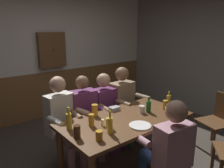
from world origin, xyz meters
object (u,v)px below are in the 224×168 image
Objects in this scene: condiment_caddy at (114,108)px; person_0 at (63,119)px; dining_table at (126,126)px; wall_dart_cabinet at (52,50)px; person_3 at (124,101)px; pint_glass_4 at (165,105)px; table_candle at (103,123)px; pint_glass_3 at (95,110)px; plate_0 at (140,126)px; bottle_3 at (110,125)px; pint_glass_1 at (142,109)px; pint_glass_0 at (99,136)px; pint_glass_2 at (77,132)px; chair_empty_far_end at (219,120)px; pint_glass_6 at (91,120)px; person_4 at (168,146)px; bottle_1 at (149,106)px; bottle_0 at (168,101)px; pint_glass_5 at (109,123)px; bottle_2 at (69,120)px; person_2 at (106,108)px; person_1 at (85,114)px.

person_0 is at bearing 151.11° from condiment_caddy.
dining_table is 2.40× the size of wall_dart_cabinet.
person_3 is 9.66× the size of pint_glass_4.
table_candle is 0.33m from pint_glass_3.
plate_0 is 1.00× the size of bottle_3.
pint_glass_0 is at bearing -164.49° from pint_glass_1.
table_candle is (-0.36, 0.01, 0.15)m from dining_table.
pint_glass_2 is at bearing 67.18° from person_0.
bottle_3 is at bearing -21.38° from pint_glass_2.
person_3 is 15.73× the size of table_candle.
chair_empty_far_end is at bearing -6.64° from plate_0.
pint_glass_2 is (-1.04, -0.06, 0.02)m from pint_glass_1.
pint_glass_2 is (-0.34, 0.13, -0.03)m from bottle_3.
pint_glass_6 is 0.21× the size of wall_dart_cabinet.
person_4 is (0.57, -1.32, -0.02)m from person_0.
bottle_1 is at bearing 165.04° from pint_glass_4.
pint_glass_1 is 0.78× the size of pint_glass_4.
person_3 reaches higher than bottle_3.
pint_glass_5 is (-1.09, -0.01, -0.03)m from bottle_0.
person_3 is at bearing 103.19° from bottle_0.
bottle_3 is 1.71× the size of pint_glass_3.
bottle_2 is at bearing -170.45° from condiment_caddy.
person_2 is 4.60× the size of bottle_3.
plate_0 is (-0.09, -0.59, -0.02)m from condiment_caddy.
person_4 is 4.61× the size of plate_0.
plate_0 is (-0.03, 0.39, 0.10)m from person_4.
person_4 is at bearing -112.88° from pint_glass_1.
dining_table is 0.76m from bottle_2.
person_2 is 1.04m from bottle_2.
pint_glass_3 is 0.42m from pint_glass_5.
bottle_3 reaches higher than dining_table.
plate_0 is at bearing -149.30° from bottle_1.
pint_glass_6 is (-0.21, -0.23, -0.00)m from pint_glass_3.
plate_0 is 1.77× the size of pint_glass_6.
condiment_caddy is 0.91× the size of pint_glass_3.
wall_dart_cabinet is at bearing 87.31° from dining_table.
person_1 is 0.65m from pint_glass_6.
wall_dart_cabinet is (0.52, 2.58, 0.56)m from bottle_3.
dining_table is 1.33× the size of person_3.
bottle_2 is 1.38m from pint_glass_4.
person_1 is 1.14m from pint_glass_4.
plate_0 is at bearing 74.83° from person_2.
bottle_3 is at bearing -133.07° from condiment_caddy.
pint_glass_2 reaches higher than plate_0.
bottle_1 is 0.81m from bottle_3.
wall_dart_cabinet is at bearing 78.67° from table_candle.
table_candle is at bearing 101.14° from pint_glass_5.
bottle_1 is at bearing 11.46° from bottle_3.
person_4 is (0.21, -1.32, 0.00)m from person_1.
pint_glass_2 reaches higher than condiment_caddy.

